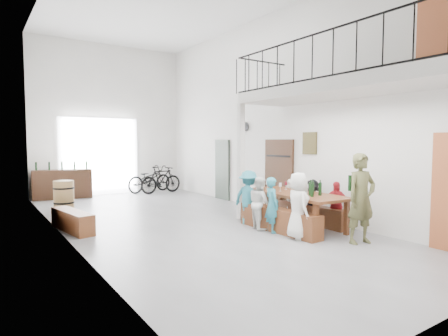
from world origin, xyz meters
TOP-DOWN VIEW (x-y plane):
  - floor at (0.00, 0.00)m, footprint 12.00×12.00m
  - room_walls at (0.00, 0.00)m, footprint 12.00×12.00m
  - gateway_portal at (-0.40, 5.94)m, footprint 2.80×0.08m
  - right_wall_decor at (2.70, -1.87)m, footprint 0.07×8.28m
  - balcony at (1.98, -3.13)m, footprint 1.52×5.62m
  - tasting_table at (1.79, -1.88)m, footprint 1.18×2.58m
  - bench_inner at (1.19, -1.98)m, footprint 0.42×2.19m
  - bench_wall at (2.35, -1.82)m, footprint 0.27×1.99m
  - tableware at (1.80, -2.06)m, footprint 0.44×1.59m
  - side_bench at (-2.50, 0.54)m, footprint 0.61×1.61m
  - oak_barrel at (-2.13, 3.40)m, footprint 0.56×0.56m
  - serving_counter at (-1.75, 5.65)m, footprint 1.93×0.78m
  - counter_bottles at (-1.75, 5.64)m, footprint 1.62×0.27m
  - guest_left_a at (1.11, -2.64)m, footprint 0.61×0.75m
  - guest_left_b at (1.03, -1.94)m, footprint 0.39×0.49m
  - guest_left_c at (1.02, -1.55)m, footprint 0.59×0.67m
  - guest_left_d at (1.09, -1.05)m, footprint 0.63×0.90m
  - guest_right_a at (2.41, -2.50)m, footprint 0.48×0.67m
  - guest_right_b at (2.33, -1.87)m, footprint 0.56×1.03m
  - guest_right_c at (2.34, -1.19)m, footprint 0.46×0.57m
  - host_standing at (1.87, -3.54)m, footprint 0.69×0.52m
  - potted_plant at (2.45, 0.49)m, footprint 0.40×0.37m
  - bicycle_near at (1.36, 5.56)m, footprint 2.04×1.11m
  - bicycle_far at (1.60, 5.02)m, footprint 1.75×0.69m

SIDE VIEW (x-z plane):
  - floor at x=0.00m, z-range 0.00..0.00m
  - potted_plant at x=2.45m, z-range 0.00..0.39m
  - side_bench at x=-2.50m, z-range 0.00..0.44m
  - bench_wall at x=2.35m, z-range 0.00..0.46m
  - bench_inner at x=1.19m, z-range 0.00..0.50m
  - oak_barrel at x=-2.13m, z-range 0.00..0.83m
  - serving_counter at x=-1.75m, z-range 0.00..0.99m
  - bicycle_near at x=1.36m, z-range 0.00..1.02m
  - guest_right_c at x=2.34m, z-range 0.00..1.02m
  - bicycle_far at x=1.60m, z-range 0.00..1.02m
  - guest_right_b at x=2.33m, z-range 0.00..1.06m
  - guest_right_a at x=2.41m, z-range 0.00..1.06m
  - guest_left_c at x=1.02m, z-range 0.00..1.16m
  - guest_left_b at x=1.03m, z-range 0.00..1.19m
  - guest_left_d at x=1.09m, z-range 0.00..1.27m
  - guest_left_a at x=1.11m, z-range 0.00..1.33m
  - tasting_table at x=1.79m, z-range 0.31..1.10m
  - host_standing at x=1.87m, z-range 0.00..1.72m
  - tableware at x=1.80m, z-range 0.76..1.11m
  - counter_bottles at x=-1.75m, z-range 0.99..1.27m
  - gateway_portal at x=-0.40m, z-range 0.00..2.80m
  - right_wall_decor at x=2.70m, z-range -0.80..4.28m
  - balcony at x=1.98m, z-range 0.97..4.96m
  - room_walls at x=0.00m, z-range -2.45..9.55m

